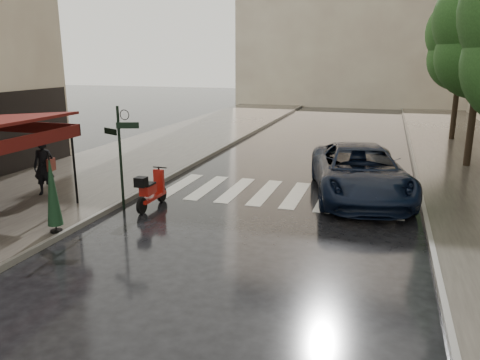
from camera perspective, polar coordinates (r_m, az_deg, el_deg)
The scene contains 11 objects.
ground at distance 11.64m, azimuth -16.51°, elevation -8.33°, with size 120.00×120.00×0.00m, color black.
sidewalk_near at distance 23.80m, azimuth -9.65°, elevation 3.87°, with size 6.00×60.00×0.12m, color #38332D.
curb_near at distance 22.59m, azimuth -2.72°, elevation 3.53°, with size 0.12×60.00×0.16m, color #595651.
curb_far at distance 21.30m, azimuth 20.41°, elevation 1.93°, with size 0.12×60.00×0.16m, color #595651.
crosswalk at distance 15.79m, azimuth 4.94°, elevation -1.66°, with size 7.85×3.20×0.01m.
signpost at distance 14.17m, azimuth -14.39°, elevation 3.64°, with size 1.17×0.29×3.10m.
tree_far at distance 28.05m, azimuth 25.54°, elevation 15.39°, with size 3.80×3.80×8.16m.
pedestrian_with_umbrella at distance 16.13m, azimuth -23.06°, elevation 4.15°, with size 1.32×1.33×2.55m.
scooter at distance 14.37m, azimuth -10.83°, elevation -1.34°, with size 0.46×1.74×1.14m.
parked_car at distance 15.67m, azimuth 14.39°, elevation 0.97°, with size 2.80×6.06×1.68m, color black.
parasol_back at distance 12.59m, azimuth -21.92°, elevation -1.20°, with size 0.38×0.38×2.04m.
Camera 1 is at (6.19, -8.81, 4.42)m, focal length 35.00 mm.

